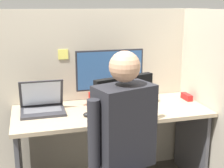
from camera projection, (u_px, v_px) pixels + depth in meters
cubicle_panel_back at (101, 94)px, 2.79m from camera, size 2.03×0.05×1.48m
cubicle_panel_right at (204, 100)px, 2.62m from camera, size 0.04×1.25×1.48m
desk at (111, 129)px, 2.53m from camera, size 1.53×0.62×0.71m
paper_box at (110, 100)px, 2.60m from camera, size 0.32×0.25×0.09m
monitor at (110, 72)px, 2.54m from camera, size 0.56×0.19×0.37m
laptop at (42, 106)px, 2.41m from camera, size 0.33×0.26×0.25m
mouse at (87, 114)px, 2.32m from camera, size 0.06×0.05×0.03m
stapler at (187, 97)px, 2.73m from camera, size 0.05×0.14×0.05m
carrot_toy at (150, 112)px, 2.36m from camera, size 0.05×0.13×0.05m
office_chair at (124, 161)px, 2.01m from camera, size 0.58×0.63×1.06m
person at (124, 145)px, 1.80m from camera, size 0.46×0.48×1.27m
coffee_mug at (153, 97)px, 2.67m from camera, size 0.08×0.08×0.09m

